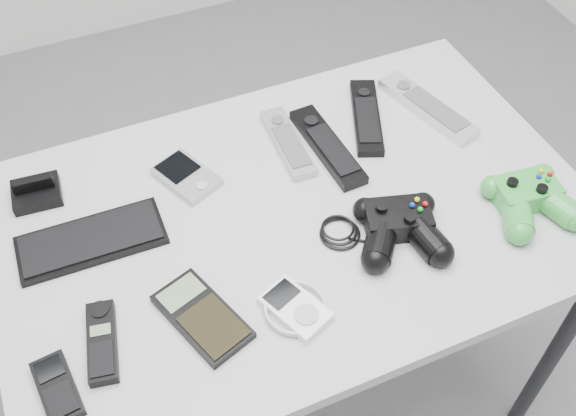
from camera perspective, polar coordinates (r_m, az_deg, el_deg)
name	(u,v)px	position (r m, az deg, el deg)	size (l,w,h in m)	color
floor	(283,398)	(1.78, -0.44, -15.75)	(3.50, 3.50, 0.00)	slate
desk	(293,234)	(1.24, 0.46, -2.24)	(1.05, 0.68, 0.71)	#A8A8AB
pda_keyboard	(91,240)	(1.20, -16.32, -2.60)	(0.25, 0.10, 0.02)	black
dock_bracket	(35,189)	(1.29, -20.64, 1.54)	(0.08, 0.07, 0.05)	black
pda	(186,176)	(1.26, -8.61, 2.72)	(0.08, 0.12, 0.02)	#A7A6AD
remote_silver_a	(288,142)	(1.30, -0.02, 5.61)	(0.05, 0.19, 0.02)	#A7A6AD
remote_black_a	(327,146)	(1.30, 3.35, 5.30)	(0.05, 0.23, 0.02)	black
remote_black_b	(366,116)	(1.37, 6.66, 7.72)	(0.05, 0.21, 0.02)	black
remote_silver_b	(428,107)	(1.41, 11.73, 8.41)	(0.05, 0.23, 0.02)	silver
mobile_phone	(57,388)	(1.06, -18.97, -14.23)	(0.05, 0.11, 0.02)	black
cordless_handset	(102,342)	(1.07, -15.47, -10.86)	(0.04, 0.14, 0.02)	black
calculator	(202,316)	(1.07, -7.29, -9.06)	(0.08, 0.16, 0.02)	black
mp3_player	(295,308)	(1.07, 0.62, -8.43)	(0.10, 0.11, 0.02)	white
controller_black	(400,225)	(1.16, 9.46, -1.46)	(0.27, 0.17, 0.05)	black
controller_green	(531,197)	(1.26, 19.85, 0.88)	(0.15, 0.16, 0.05)	green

